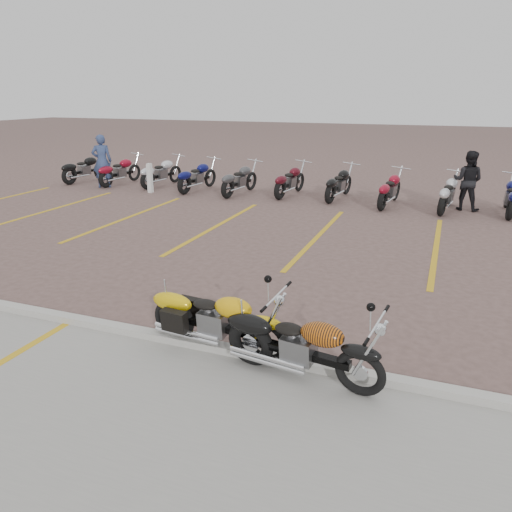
# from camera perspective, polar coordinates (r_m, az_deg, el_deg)

# --- Properties ---
(ground) EXTENTS (100.00, 100.00, 0.00)m
(ground) POSITION_cam_1_polar(r_m,az_deg,el_deg) (8.53, 0.42, -4.61)
(ground) COLOR #745753
(ground) RESTS_ON ground
(concrete_apron) EXTENTS (60.00, 5.00, 0.01)m
(concrete_apron) POSITION_cam_1_polar(r_m,az_deg,el_deg) (5.17, -19.03, -22.65)
(concrete_apron) COLOR #9E9B93
(concrete_apron) RESTS_ON ground
(curb) EXTENTS (60.00, 0.18, 0.12)m
(curb) POSITION_cam_1_polar(r_m,az_deg,el_deg) (6.85, -5.59, -10.18)
(curb) COLOR #ADAAA3
(curb) RESTS_ON ground
(parking_stripes) EXTENTS (38.00, 5.50, 0.01)m
(parking_stripes) POSITION_cam_1_polar(r_m,az_deg,el_deg) (12.15, 7.11, 2.27)
(parking_stripes) COLOR gold
(parking_stripes) RESTS_ON ground
(yellow_cruiser) EXTENTS (2.03, 0.38, 0.83)m
(yellow_cruiser) POSITION_cam_1_polar(r_m,az_deg,el_deg) (6.69, -4.69, -7.47)
(yellow_cruiser) COLOR black
(yellow_cruiser) RESTS_ON ground
(flame_cruiser) EXTENTS (2.03, 0.45, 0.84)m
(flame_cruiser) POSITION_cam_1_polar(r_m,az_deg,el_deg) (6.07, 5.01, -10.32)
(flame_cruiser) COLOR black
(flame_cruiser) RESTS_ON ground
(person_a) EXTENTS (0.83, 0.77, 1.90)m
(person_a) POSITION_cam_1_polar(r_m,az_deg,el_deg) (19.13, -17.19, 10.31)
(person_a) COLOR navy
(person_a) RESTS_ON ground
(person_b) EXTENTS (0.97, 0.83, 1.73)m
(person_b) POSITION_cam_1_polar(r_m,az_deg,el_deg) (15.90, 23.04, 7.92)
(person_b) COLOR black
(person_b) RESTS_ON ground
(bollard) EXTENTS (0.16, 0.16, 1.00)m
(bollard) POSITION_cam_1_polar(r_m,az_deg,el_deg) (17.75, -12.03, 8.70)
(bollard) COLOR silver
(bollard) RESTS_ON ground
(bg_bike_row) EXTENTS (20.66, 2.06, 1.10)m
(bg_bike_row) POSITION_cam_1_polar(r_m,az_deg,el_deg) (16.23, 9.23, 8.18)
(bg_bike_row) COLOR black
(bg_bike_row) RESTS_ON ground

